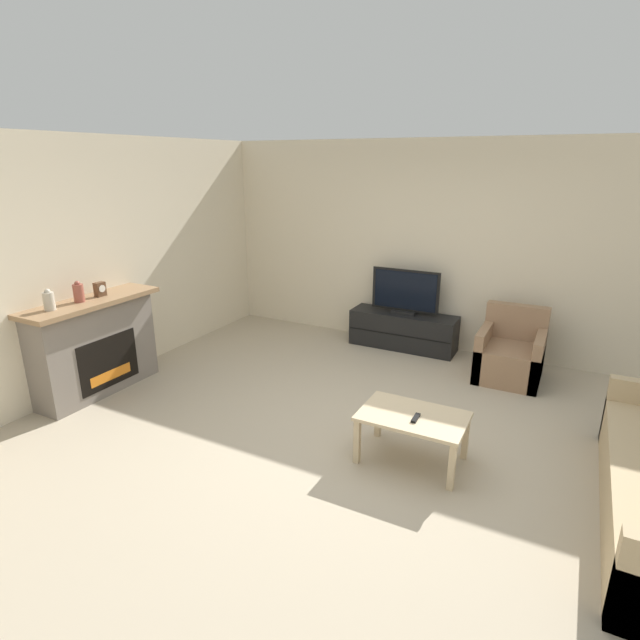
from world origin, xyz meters
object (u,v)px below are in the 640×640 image
object	(u,v)px
mantel_vase_left	(49,300)
armchair	(510,355)
fireplace	(95,345)
coffee_table	(413,421)
mantel_vase_centre_left	(79,292)
tv_stand	(403,330)
mantel_clock	(100,289)
tv	(405,293)
remote	(416,418)

from	to	relation	value
mantel_vase_left	armchair	xyz separation A→B (m)	(3.92, 2.90, -0.87)
mantel_vase_left	fireplace	bearing A→B (deg)	92.19
mantel_vase_left	coffee_table	bearing A→B (deg)	12.00
mantel_vase_centre_left	tv_stand	size ratio (longest dim) A/B	0.16
fireplace	coffee_table	size ratio (longest dim) A/B	1.68
fireplace	armchair	distance (m)	4.65
mantel_clock	mantel_vase_centre_left	bearing A→B (deg)	-90.17
mantel_vase_centre_left	tv	distance (m)	3.88
mantel_vase_left	tv_stand	size ratio (longest dim) A/B	0.15
tv	coffee_table	size ratio (longest dim) A/B	1.05
coffee_table	remote	size ratio (longest dim) A/B	5.76
mantel_vase_centre_left	armchair	xyz separation A→B (m)	(3.92, 2.57, -0.88)
mantel_vase_centre_left	remote	bearing A→B (deg)	5.60
tv_stand	tv	distance (m)	0.52
mantel_vase_left	mantel_vase_centre_left	distance (m)	0.33
coffee_table	remote	distance (m)	0.10
armchair	coffee_table	world-z (taller)	armchair
armchair	remote	xyz separation A→B (m)	(-0.45, -2.23, 0.17)
fireplace	tv	xyz separation A→B (m)	(2.52, 2.83, 0.23)
mantel_vase_left	coffee_table	size ratio (longest dim) A/B	0.24
mantel_clock	remote	world-z (taller)	mantel_clock
mantel_clock	tv	distance (m)	3.69
tv_stand	tv	xyz separation A→B (m)	(0.00, -0.00, 0.52)
fireplace	coffee_table	bearing A→B (deg)	4.83
fireplace	coffee_table	world-z (taller)	fireplace
mantel_clock	tv	world-z (taller)	mantel_clock
mantel_vase_left	mantel_clock	xyz separation A→B (m)	(0.00, 0.58, -0.02)
fireplace	tv	world-z (taller)	tv
mantel_clock	tv_stand	size ratio (longest dim) A/B	0.11
tv_stand	fireplace	bearing A→B (deg)	-131.65
tv	armchair	distance (m)	1.54
fireplace	tv_stand	world-z (taller)	fireplace
tv	coffee_table	xyz separation A→B (m)	(0.93, -2.54, -0.39)
mantel_vase_centre_left	fireplace	bearing A→B (deg)	98.69
mantel_clock	armchair	distance (m)	4.63
mantel_vase_left	tv_stand	xyz separation A→B (m)	(2.50, 3.27, -0.90)
mantel_vase_left	armchair	bearing A→B (deg)	36.53
mantel_vase_left	mantel_vase_centre_left	bearing A→B (deg)	90.00
mantel_clock	tv	size ratio (longest dim) A/B	0.17
fireplace	mantel_clock	size ratio (longest dim) A/B	9.74
remote	tv	bearing A→B (deg)	109.42
mantel_vase_left	mantel_clock	size ratio (longest dim) A/B	1.41
tv	armchair	bearing A→B (deg)	-14.45
tv_stand	coffee_table	world-z (taller)	tv_stand
remote	tv_stand	bearing A→B (deg)	109.41
coffee_table	armchair	bearing A→B (deg)	77.39
tv	remote	xyz separation A→B (m)	(0.97, -2.60, -0.32)
mantel_clock	armchair	xyz separation A→B (m)	(3.92, 2.32, -0.85)
tv_stand	remote	distance (m)	2.78
mantel_clock	remote	distance (m)	3.54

